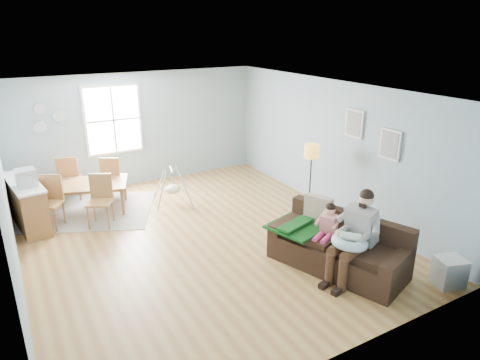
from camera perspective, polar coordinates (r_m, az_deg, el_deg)
room at (r=7.20m, az=-5.64°, el=9.54°), size 8.40×9.40×3.90m
window at (r=10.40m, az=-16.56°, el=7.70°), size 1.32×0.08×1.62m
pictures at (r=8.19m, az=17.12°, el=5.94°), size 0.05×1.34×0.74m
wall_plates at (r=10.15m, az=-24.40°, el=7.51°), size 0.67×0.02×0.66m
sofa at (r=7.15m, az=13.08°, el=-9.04°), size 1.56×2.32×0.86m
green_throw at (r=7.29m, az=8.00°, el=-5.96°), size 1.17×1.07×0.04m
beige_pillow at (r=7.36m, az=10.39°, el=-3.93°), size 0.31×0.50×0.48m
father at (r=6.73m, az=15.10°, el=-6.91°), size 1.05×0.62×1.41m
nursing_pillow at (r=6.63m, az=14.41°, el=-8.04°), size 0.68×0.67×0.22m
infant at (r=6.60m, az=14.17°, el=-7.28°), size 0.31×0.36×0.14m
toddler at (r=6.99m, az=11.53°, el=-5.81°), size 0.55×0.43×0.82m
floor_lamp at (r=8.59m, az=9.52°, el=3.01°), size 0.30×0.30×1.51m
storage_cube at (r=7.27m, az=26.06°, el=-10.96°), size 0.49×0.46×0.45m
rug at (r=9.65m, az=-19.75°, el=-3.87°), size 3.26×2.94×0.01m
dining_table at (r=9.54m, az=-19.95°, el=-2.22°), size 1.96×1.47×0.61m
chair_sw at (r=9.00m, az=-24.01°, el=-2.16°), size 0.64×0.64×1.02m
chair_se at (r=8.73m, az=-18.13°, el=-2.08°), size 0.62×0.62×1.01m
chair_nw at (r=10.16m, az=-21.80°, el=0.61°), size 0.58×0.58×1.03m
chair_ne at (r=9.93m, az=-16.65°, el=0.70°), size 0.63×0.63×1.00m
counter at (r=9.24m, az=-26.55°, el=-2.81°), size 0.70×1.70×0.92m
monitor at (r=8.75m, az=-26.66°, el=0.29°), size 0.36×0.35×0.32m
baby_swing at (r=9.42m, az=-8.98°, el=-1.11°), size 0.96×0.98×0.81m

